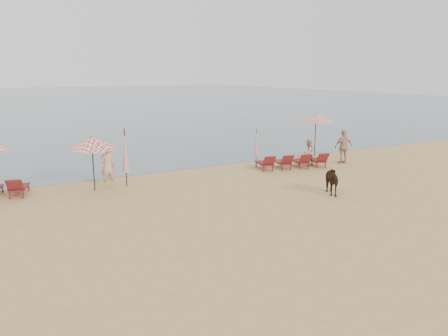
% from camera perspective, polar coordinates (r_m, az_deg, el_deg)
% --- Properties ---
extents(ground, '(120.00, 120.00, 0.00)m').
position_cam_1_polar(ground, '(14.72, 9.64, -7.86)').
color(ground, tan).
rests_on(ground, ground).
extents(sea, '(160.00, 140.00, 0.06)m').
position_cam_1_polar(sea, '(91.24, -23.92, 8.19)').
color(sea, '#51606B').
rests_on(sea, ground).
extents(lounger_cluster_right, '(3.92, 2.36, 0.58)m').
position_cam_1_polar(lounger_cluster_right, '(23.62, 8.92, 0.90)').
color(lounger_cluster_right, maroon).
rests_on(lounger_cluster_right, ground).
extents(umbrella_open_left_b, '(1.94, 1.98, 2.47)m').
position_cam_1_polar(umbrella_open_left_b, '(19.46, -16.89, 3.26)').
color(umbrella_open_left_b, black).
rests_on(umbrella_open_left_b, ground).
extents(umbrella_open_right, '(2.14, 2.14, 2.60)m').
position_cam_1_polar(umbrella_open_right, '(27.29, 11.93, 6.45)').
color(umbrella_open_right, black).
rests_on(umbrella_open_right, ground).
extents(umbrella_closed_left, '(0.32, 0.32, 2.62)m').
position_cam_1_polar(umbrella_closed_left, '(19.98, -12.78, 2.19)').
color(umbrella_closed_left, black).
rests_on(umbrella_closed_left, ground).
extents(umbrella_closed_right, '(0.24, 0.24, 1.97)m').
position_cam_1_polar(umbrella_closed_right, '(24.48, 4.25, 3.34)').
color(umbrella_closed_right, black).
rests_on(umbrella_closed_right, ground).
extents(cow, '(1.21, 1.60, 1.23)m').
position_cam_1_polar(cow, '(18.91, 13.56, -1.51)').
color(cow, black).
rests_on(cow, ground).
extents(beachgoer_left, '(0.69, 0.45, 1.88)m').
position_cam_1_polar(beachgoer_left, '(20.21, -14.97, 0.24)').
color(beachgoer_left, tan).
rests_on(beachgoer_left, ground).
extents(beachgoer_right_a, '(0.84, 0.74, 1.48)m').
position_cam_1_polar(beachgoer_right_a, '(24.33, 10.93, 1.97)').
color(beachgoer_right_a, tan).
rests_on(beachgoer_right_a, ground).
extents(beachgoer_right_b, '(1.19, 0.67, 1.92)m').
position_cam_1_polar(beachgoer_right_b, '(25.47, 15.35, 2.71)').
color(beachgoer_right_b, tan).
rests_on(beachgoer_right_b, ground).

